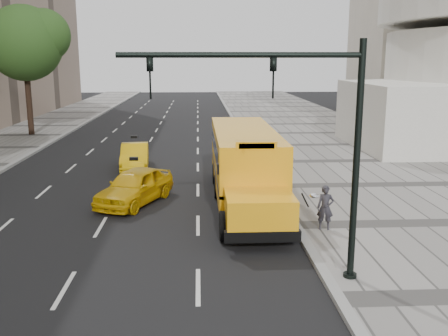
{
  "coord_description": "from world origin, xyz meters",
  "views": [
    {
      "loc": [
        2.56,
        -22.27,
        5.9
      ],
      "look_at": [
        3.5,
        -4.0,
        1.9
      ],
      "focal_mm": 40.0,
      "sensor_mm": 36.0,
      "label": 1
    }
  ],
  "objects_px": {
    "taxi_far": "(135,156)",
    "pedestrian": "(325,208)",
    "tree_c": "(26,43)",
    "school_bus": "(245,159)",
    "taxi_near": "(135,186)",
    "traffic_signal": "(303,133)"
  },
  "relations": [
    {
      "from": "taxi_far",
      "to": "pedestrian",
      "type": "height_order",
      "value": "pedestrian"
    },
    {
      "from": "tree_c",
      "to": "school_bus",
      "type": "height_order",
      "value": "tree_c"
    },
    {
      "from": "school_bus",
      "to": "taxi_far",
      "type": "relative_size",
      "value": 2.79
    },
    {
      "from": "school_bus",
      "to": "pedestrian",
      "type": "xyz_separation_m",
      "value": [
        2.37,
        -4.39,
        -0.84
      ]
    },
    {
      "from": "pedestrian",
      "to": "tree_c",
      "type": "bearing_deg",
      "value": 141.47
    },
    {
      "from": "taxi_near",
      "to": "traffic_signal",
      "type": "height_order",
      "value": "traffic_signal"
    },
    {
      "from": "taxi_far",
      "to": "traffic_signal",
      "type": "height_order",
      "value": "traffic_signal"
    },
    {
      "from": "school_bus",
      "to": "traffic_signal",
      "type": "xyz_separation_m",
      "value": [
        0.69,
        -8.25,
        2.33
      ]
    },
    {
      "from": "taxi_near",
      "to": "pedestrian",
      "type": "xyz_separation_m",
      "value": [
        6.99,
        -4.03,
        0.19
      ]
    },
    {
      "from": "tree_c",
      "to": "taxi_near",
      "type": "relative_size",
      "value": 2.29
    },
    {
      "from": "tree_c",
      "to": "taxi_far",
      "type": "bearing_deg",
      "value": -52.55
    },
    {
      "from": "tree_c",
      "to": "taxi_far",
      "type": "xyz_separation_m",
      "value": [
        9.44,
        -12.33,
        -6.44
      ]
    },
    {
      "from": "school_bus",
      "to": "traffic_signal",
      "type": "distance_m",
      "value": 8.6
    },
    {
      "from": "tree_c",
      "to": "traffic_signal",
      "type": "height_order",
      "value": "tree_c"
    },
    {
      "from": "school_bus",
      "to": "taxi_far",
      "type": "bearing_deg",
      "value": 129.96
    },
    {
      "from": "taxi_near",
      "to": "taxi_far",
      "type": "height_order",
      "value": "taxi_near"
    },
    {
      "from": "taxi_near",
      "to": "pedestrian",
      "type": "distance_m",
      "value": 8.06
    },
    {
      "from": "school_bus",
      "to": "traffic_signal",
      "type": "height_order",
      "value": "traffic_signal"
    },
    {
      "from": "taxi_near",
      "to": "taxi_far",
      "type": "bearing_deg",
      "value": 120.8
    },
    {
      "from": "tree_c",
      "to": "pedestrian",
      "type": "xyz_separation_m",
      "value": [
        17.27,
        -23.23,
        -6.2
      ]
    },
    {
      "from": "tree_c",
      "to": "school_bus",
      "type": "distance_m",
      "value": 24.6
    },
    {
      "from": "traffic_signal",
      "to": "taxi_far",
      "type": "bearing_deg",
      "value": 112.6
    }
  ]
}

